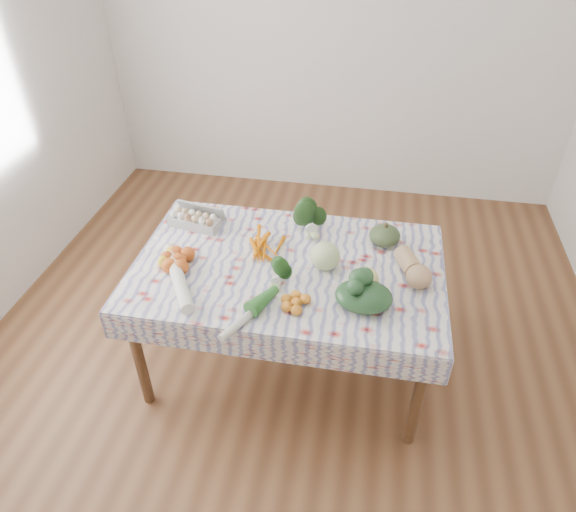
% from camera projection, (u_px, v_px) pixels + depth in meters
% --- Properties ---
extents(ground, '(4.50, 4.50, 0.00)m').
position_uv_depth(ground, '(288.00, 360.00, 3.23)').
color(ground, brown).
rests_on(ground, ground).
extents(wall_back, '(4.00, 0.04, 2.80)m').
position_uv_depth(wall_back, '(338.00, 33.00, 4.14)').
color(wall_back, silver).
rests_on(wall_back, ground).
extents(dining_table, '(1.60, 1.00, 0.75)m').
position_uv_depth(dining_table, '(288.00, 277.00, 2.82)').
color(dining_table, brown).
rests_on(dining_table, ground).
extents(tablecloth, '(1.66, 1.06, 0.01)m').
position_uv_depth(tablecloth, '(288.00, 265.00, 2.77)').
color(tablecloth, white).
rests_on(tablecloth, dining_table).
extents(egg_carton, '(0.32, 0.18, 0.08)m').
position_uv_depth(egg_carton, '(194.00, 221.00, 3.03)').
color(egg_carton, '#A8A7A3').
rests_on(egg_carton, tablecloth).
extents(carrot_bunch, '(0.30, 0.28, 0.05)m').
position_uv_depth(carrot_bunch, '(267.00, 249.00, 2.84)').
color(carrot_bunch, orange).
rests_on(carrot_bunch, tablecloth).
extents(kale_bunch, '(0.22, 0.21, 0.16)m').
position_uv_depth(kale_bunch, '(310.00, 219.00, 2.98)').
color(kale_bunch, '#1A3713').
rests_on(kale_bunch, tablecloth).
extents(kabocha_squash, '(0.19, 0.19, 0.11)m').
position_uv_depth(kabocha_squash, '(385.00, 235.00, 2.88)').
color(kabocha_squash, '#3B4F2B').
rests_on(kabocha_squash, tablecloth).
extents(cabbage, '(0.18, 0.18, 0.16)m').
position_uv_depth(cabbage, '(325.00, 256.00, 2.70)').
color(cabbage, '#BFD390').
rests_on(cabbage, tablecloth).
extents(butternut_squash, '(0.23, 0.31, 0.13)m').
position_uv_depth(butternut_squash, '(413.00, 267.00, 2.65)').
color(butternut_squash, tan).
rests_on(butternut_squash, tablecloth).
extents(orange_cluster, '(0.27, 0.27, 0.09)m').
position_uv_depth(orange_cluster, '(179.00, 259.00, 2.73)').
color(orange_cluster, '#D1571A').
rests_on(orange_cluster, tablecloth).
extents(broccoli, '(0.14, 0.14, 0.09)m').
position_uv_depth(broccoli, '(277.00, 274.00, 2.63)').
color(broccoli, '#1A4415').
rests_on(broccoli, tablecloth).
extents(mandarin_cluster, '(0.23, 0.23, 0.06)m').
position_uv_depth(mandarin_cluster, '(296.00, 302.00, 2.49)').
color(mandarin_cluster, orange).
rests_on(mandarin_cluster, tablecloth).
extents(grapefruit, '(0.14, 0.14, 0.13)m').
position_uv_depth(grapefruit, '(365.00, 280.00, 2.56)').
color(grapefruit, '#E2E076').
rests_on(grapefruit, tablecloth).
extents(spinach_bag, '(0.34, 0.31, 0.12)m').
position_uv_depth(spinach_bag, '(364.00, 296.00, 2.47)').
color(spinach_bag, '#19381C').
rests_on(spinach_bag, tablecloth).
extents(daikon, '(0.30, 0.45, 0.07)m').
position_uv_depth(daikon, '(179.00, 281.00, 2.60)').
color(daikon, white).
rests_on(daikon, tablecloth).
extents(leek, '(0.22, 0.36, 0.04)m').
position_uv_depth(leek, '(249.00, 315.00, 2.42)').
color(leek, beige).
rests_on(leek, tablecloth).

